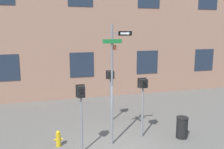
{
  "coord_description": "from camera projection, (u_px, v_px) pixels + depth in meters",
  "views": [
    {
      "loc": [
        -2.58,
        -8.66,
        4.8
      ],
      "look_at": [
        0.08,
        0.74,
        2.97
      ],
      "focal_mm": 40.0,
      "sensor_mm": 36.0,
      "label": 1
    }
  ],
  "objects": [
    {
      "name": "street_sign_pole",
      "position": [
        113.0,
        77.0,
        9.97
      ],
      "size": [
        1.2,
        0.73,
        4.96
      ],
      "color": "slate",
      "rests_on": "ground_plane"
    },
    {
      "name": "pedestrian_signal_left",
      "position": [
        81.0,
        100.0,
        9.39
      ],
      "size": [
        0.35,
        0.4,
        2.7
      ],
      "color": "slate",
      "rests_on": "ground_plane"
    },
    {
      "name": "pedestrian_signal_right",
      "position": [
        143.0,
        91.0,
        10.8
      ],
      "size": [
        0.4,
        0.4,
        2.67
      ],
      "color": "slate",
      "rests_on": "ground_plane"
    },
    {
      "name": "pedestrian_signal_across",
      "position": [
        111.0,
        82.0,
        12.6
      ],
      "size": [
        0.4,
        0.4,
        2.69
      ],
      "color": "slate",
      "rests_on": "ground_plane"
    },
    {
      "name": "fire_hydrant",
      "position": [
        58.0,
        139.0,
        10.22
      ],
      "size": [
        0.36,
        0.2,
        0.68
      ],
      "color": "gold",
      "rests_on": "ground_plane"
    },
    {
      "name": "trash_bin",
      "position": [
        182.0,
        127.0,
        10.99
      ],
      "size": [
        0.52,
        0.52,
        0.95
      ],
      "color": "black",
      "rests_on": "ground_plane"
    }
  ]
}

